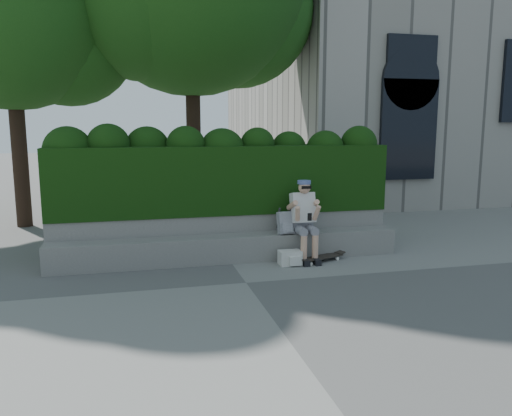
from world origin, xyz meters
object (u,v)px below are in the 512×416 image
object	(u,v)px
person	(304,217)
backpack_ground	(290,258)
skateboard	(321,257)
backpack_plaid	(285,223)

from	to	relation	value
person	backpack_ground	world-z (taller)	person
person	skateboard	xyz separation A→B (m)	(0.24, -0.23, -0.68)
skateboard	backpack_plaid	world-z (taller)	backpack_plaid
skateboard	backpack_ground	size ratio (longest dim) A/B	2.39
backpack_plaid	person	bearing A→B (deg)	-20.40
person	skateboard	bearing A→B (deg)	-44.77
backpack_ground	backpack_plaid	bearing A→B (deg)	85.50
person	backpack_ground	size ratio (longest dim) A/B	3.76
person	backpack_plaid	bearing A→B (deg)	165.02
backpack_plaid	skateboard	bearing A→B (deg)	-35.72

